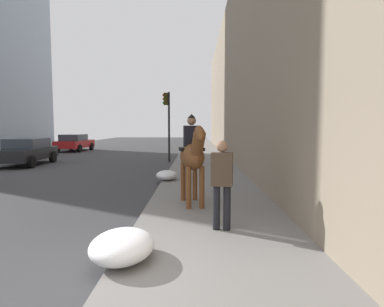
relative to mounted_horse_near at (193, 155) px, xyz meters
The scene contains 8 objects.
sidewalk_slab 4.11m from the mounted_horse_near, behind, with size 120.00×3.24×0.12m, color slate.
mounted_horse_near is the anchor object (origin of this frame).
pedestrian_greeting 2.07m from the mounted_horse_near, 163.81° to the right, with size 0.32×0.44×1.70m.
car_near_lane 22.05m from the mounted_horse_near, 27.80° to the left, with size 4.40×2.24×1.44m.
car_mid_lane 13.12m from the mounted_horse_near, 44.24° to the left, with size 4.37×2.20×1.44m.
traffic_light_near_curb 11.26m from the mounted_horse_near, ahead, with size 0.20×0.44×4.10m.
snow_pile_near 3.68m from the mounted_horse_near, 163.58° to the left, with size 1.21×0.93×0.42m, color white.
snow_pile_far 4.11m from the mounted_horse_near, 14.58° to the left, with size 1.00×0.77×0.35m, color white.
Camera 1 is at (-4.13, -1.23, 2.07)m, focal length 30.28 mm.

